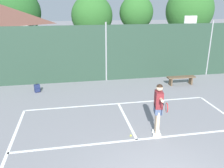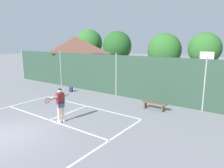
% 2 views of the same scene
% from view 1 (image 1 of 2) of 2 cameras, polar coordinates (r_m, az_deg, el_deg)
% --- Properties ---
extents(chainlink_fence, '(26.09, 0.09, 3.36)m').
position_cam_1_polar(chainlink_fence, '(13.42, -1.46, 7.51)').
color(chainlink_fence, '#284233').
rests_on(chainlink_fence, ground).
extents(basketball_hoop, '(0.90, 0.67, 3.55)m').
position_cam_1_polar(basketball_hoop, '(17.19, 18.34, 11.52)').
color(basketball_hoop, '#284CB2').
rests_on(basketball_hoop, ground).
extents(treeline_backdrop, '(25.34, 4.26, 6.03)m').
position_cam_1_polar(treeline_backdrop, '(22.54, -3.76, 17.34)').
color(treeline_backdrop, brown).
rests_on(treeline_backdrop, ground).
extents(tennis_player, '(0.32, 1.44, 1.85)m').
position_cam_1_polar(tennis_player, '(7.90, 11.35, -5.17)').
color(tennis_player, silver).
rests_on(tennis_player, ground).
extents(tennis_ball, '(0.07, 0.07, 0.07)m').
position_cam_1_polar(tennis_ball, '(8.18, 4.63, -12.50)').
color(tennis_ball, '#CCE033').
rests_on(tennis_ball, ground).
extents(backpack_navy, '(0.32, 0.31, 0.46)m').
position_cam_1_polar(backpack_navy, '(12.52, -17.90, -1.04)').
color(backpack_navy, navy).
rests_on(backpack_navy, ground).
extents(courtside_bench, '(1.60, 0.36, 0.48)m').
position_cam_1_polar(courtside_bench, '(13.48, 16.60, 1.27)').
color(courtside_bench, brown).
rests_on(courtside_bench, ground).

